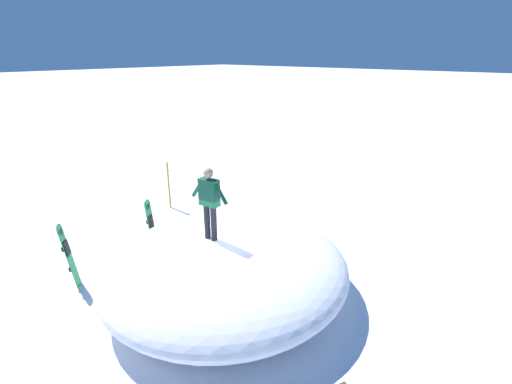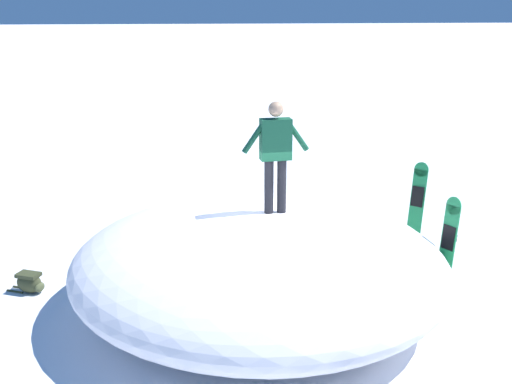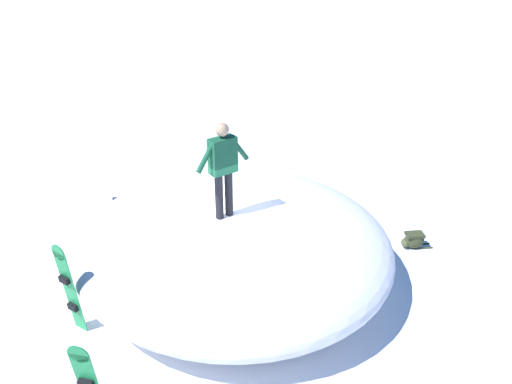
{
  "view_description": "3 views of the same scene",
  "coord_description": "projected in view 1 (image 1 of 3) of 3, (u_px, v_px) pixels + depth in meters",
  "views": [
    {
      "loc": [
        5.67,
        5.69,
        5.62
      ],
      "look_at": [
        -0.51,
        0.46,
        2.64
      ],
      "focal_mm": 26.87,
      "sensor_mm": 36.0,
      "label": 1
    },
    {
      "loc": [
        -9.35,
        1.01,
        4.69
      ],
      "look_at": [
        0.48,
        0.02,
        1.8
      ],
      "focal_mm": 46.55,
      "sensor_mm": 36.0,
      "label": 2
    },
    {
      "loc": [
        7.48,
        -3.91,
        6.15
      ],
      "look_at": [
        0.2,
        0.42,
        1.79
      ],
      "focal_mm": 37.46,
      "sensor_mm": 36.0,
      "label": 3
    }
  ],
  "objects": [
    {
      "name": "trail_marker_pole",
      "position": [
        169.0,
        184.0,
        14.31
      ],
      "size": [
        0.1,
        0.1,
        1.79
      ],
      "color": "orange",
      "rests_on": "ground"
    },
    {
      "name": "ground",
      "position": [
        229.0,
        293.0,
        9.46
      ],
      "size": [
        240.0,
        240.0,
        0.0
      ],
      "primitive_type": "plane",
      "color": "white"
    },
    {
      "name": "backpack_near",
      "position": [
        276.0,
        228.0,
        12.41
      ],
      "size": [
        0.4,
        0.65,
        0.46
      ],
      "color": "#1E2333",
      "rests_on": "ground"
    },
    {
      "name": "snowboard_primary_upright",
      "position": [
        68.0,
        255.0,
        9.46
      ],
      "size": [
        0.39,
        0.39,
        1.73
      ],
      "color": "#1E8C47",
      "rests_on": "ground"
    },
    {
      "name": "snowboard_secondary_upright",
      "position": [
        151.0,
        227.0,
        10.9
      ],
      "size": [
        0.34,
        0.29,
        1.75
      ],
      "color": "#1E8C47",
      "rests_on": "ground"
    },
    {
      "name": "snowboarder_standing",
      "position": [
        209.0,
        199.0,
        8.55
      ],
      "size": [
        0.27,
        1.04,
        1.71
      ],
      "color": "black",
      "rests_on": "snow_mound"
    },
    {
      "name": "snow_mound",
      "position": [
        226.0,
        267.0,
        9.14
      ],
      "size": [
        6.74,
        6.55,
        1.53
      ],
      "primitive_type": "ellipsoid",
      "rotation": [
        0.0,
        0.0,
        0.15
      ],
      "color": "white",
      "rests_on": "ground"
    }
  ]
}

